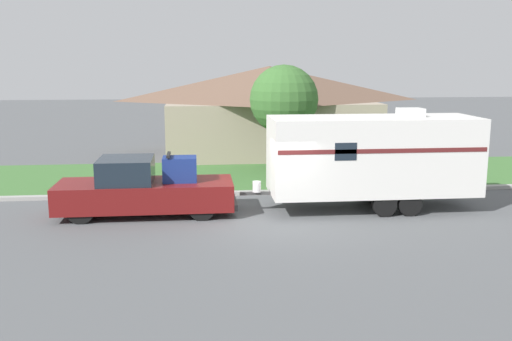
{
  "coord_description": "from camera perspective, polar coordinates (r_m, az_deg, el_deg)",
  "views": [
    {
      "loc": [
        -2.39,
        -17.12,
        4.95
      ],
      "look_at": [
        -0.47,
        1.28,
        1.4
      ],
      "focal_mm": 40.0,
      "sensor_mm": 36.0,
      "label": 1
    }
  ],
  "objects": [
    {
      "name": "curb_strip",
      "position": [
        21.56,
        0.56,
        -2.22
      ],
      "size": [
        80.0,
        0.3,
        0.14
      ],
      "color": "#999993",
      "rests_on": "ground_plane"
    },
    {
      "name": "tree_in_yard",
      "position": [
        25.13,
        2.81,
        7.1
      ],
      "size": [
        3.01,
        3.01,
        4.82
      ],
      "color": "brown",
      "rests_on": "ground_plane"
    },
    {
      "name": "mailbox",
      "position": [
        22.35,
        -7.6,
        0.65
      ],
      "size": [
        0.48,
        0.2,
        1.33
      ],
      "color": "brown",
      "rests_on": "ground_plane"
    },
    {
      "name": "house_across_street",
      "position": [
        31.04,
        1.3,
        6.22
      ],
      "size": [
        11.7,
        7.6,
        4.7
      ],
      "color": "gray",
      "rests_on": "ground_plane"
    },
    {
      "name": "travel_trailer",
      "position": [
        19.56,
        11.6,
        1.49
      ],
      "size": [
        7.95,
        2.38,
        3.41
      ],
      "color": "black",
      "rests_on": "ground_plane"
    },
    {
      "name": "pickup_truck",
      "position": [
        18.93,
        -11.12,
        -1.85
      ],
      "size": [
        5.8,
        2.05,
        2.02
      ],
      "color": "black",
      "rests_on": "ground_plane"
    },
    {
      "name": "lawn_strip",
      "position": [
        25.12,
        -0.38,
        -0.47
      ],
      "size": [
        80.0,
        7.0,
        0.03
      ],
      "color": "#3D6B33",
      "rests_on": "ground_plane"
    },
    {
      "name": "ground_plane",
      "position": [
        17.98,
        1.92,
        -5.13
      ],
      "size": [
        120.0,
        120.0,
        0.0
      ],
      "primitive_type": "plane",
      "color": "#515456"
    }
  ]
}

